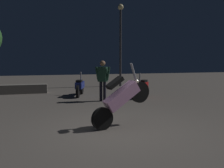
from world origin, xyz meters
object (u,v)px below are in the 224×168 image
(person_rider_beside, at_px, (103,77))
(streetlamp_near, at_px, (121,35))
(motorcycle_red_parked_left, at_px, (142,87))
(motorcycle_pink_foreground, at_px, (121,98))
(motorcycle_blue_parked_right, at_px, (80,87))

(person_rider_beside, relative_size, streetlamp_near, 0.33)
(motorcycle_red_parked_left, bearing_deg, motorcycle_pink_foreground, 12.10)
(motorcycle_pink_foreground, height_order, person_rider_beside, person_rider_beside)
(motorcycle_blue_parked_right, distance_m, person_rider_beside, 1.84)
(motorcycle_pink_foreground, bearing_deg, person_rider_beside, 70.97)
(motorcycle_pink_foreground, distance_m, motorcycle_blue_parked_right, 5.33)
(motorcycle_pink_foreground, distance_m, streetlamp_near, 9.31)
(motorcycle_red_parked_left, xyz_separation_m, streetlamp_near, (0.24, 4.36, 2.78))
(motorcycle_pink_foreground, xyz_separation_m, streetlamp_near, (2.48, 8.63, 2.47))
(motorcycle_red_parked_left, bearing_deg, streetlamp_near, -143.27)
(motorcycle_red_parked_left, height_order, motorcycle_blue_parked_right, same)
(motorcycle_pink_foreground, height_order, streetlamp_near, streetlamp_near)
(person_rider_beside, bearing_deg, motorcycle_blue_parked_right, 58.06)
(person_rider_beside, distance_m, streetlamp_near, 5.82)
(streetlamp_near, bearing_deg, motorcycle_red_parked_left, -93.11)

